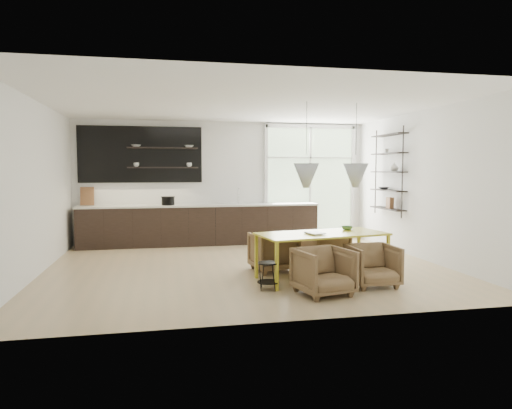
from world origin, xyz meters
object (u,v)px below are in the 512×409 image
armchair_back_right (324,249)px  wire_stool (268,272)px  dining_table (322,236)px  armchair_front_right (373,265)px  armchair_front_left (324,271)px  armchair_back_left (273,252)px

armchair_back_right → wire_stool: 1.83m
dining_table → armchair_front_right: (0.59, -0.59, -0.38)m
armchair_front_left → dining_table: bearing=59.5°
armchair_front_left → armchair_front_right: size_ratio=1.05×
armchair_front_left → wire_stool: armchair_front_left is taller
armchair_back_left → armchair_front_left: armchair_back_left is taller
dining_table → armchair_front_left: dining_table is taller
armchair_back_right → armchair_back_left: bearing=-7.4°
armchair_front_left → wire_stool: bearing=136.5°
armchair_back_left → armchair_front_left: size_ratio=1.02×
wire_stool → armchair_front_left: bearing=-31.2°
dining_table → armchair_front_right: bearing=-54.6°
armchair_front_left → armchair_front_right: (0.89, 0.31, -0.02)m
armchair_back_right → wire_stool: bearing=32.3°
armchair_back_left → wire_stool: size_ratio=1.82×
dining_table → armchair_back_right: size_ratio=2.95×
armchair_back_left → dining_table: bearing=122.6°
armchair_back_right → wire_stool: size_ratio=1.80×
armchair_front_right → wire_stool: 1.59m
armchair_back_right → armchair_front_left: (-0.62, -1.69, -0.00)m
armchair_back_left → armchair_back_right: 0.95m
armchair_front_right → wire_stool: bearing=175.8°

